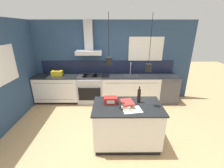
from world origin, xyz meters
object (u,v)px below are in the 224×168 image
at_px(oven_range, 91,89).
at_px(bottle_on_island, 139,96).
at_px(dishwasher, 167,88).
at_px(yellow_toolbox, 57,73).
at_px(red_supply_box, 111,100).
at_px(book_stack, 127,104).

xyz_separation_m(oven_range, bottle_on_island, (1.25, -1.85, 0.60)).
bearing_deg(dishwasher, bottle_on_island, -125.13).
distance_m(oven_range, bottle_on_island, 2.32).
height_order(dishwasher, yellow_toolbox, yellow_toolbox).
height_order(dishwasher, bottle_on_island, bottle_on_island).
distance_m(oven_range, red_supply_box, 2.08).
bearing_deg(oven_range, book_stack, -64.07).
bearing_deg(book_stack, red_supply_box, 156.36).
height_order(oven_range, bottle_on_island, bottle_on_island).
bearing_deg(yellow_toolbox, book_stack, -44.93).
bearing_deg(bottle_on_island, red_supply_box, -175.77).
xyz_separation_m(oven_range, red_supply_box, (0.67, -1.90, 0.52)).
relative_size(dishwasher, book_stack, 2.59).
bearing_deg(bottle_on_island, dishwasher, 54.87).
distance_m(oven_range, yellow_toolbox, 1.18).
height_order(bottle_on_island, yellow_toolbox, bottle_on_island).
xyz_separation_m(book_stack, yellow_toolbox, (-2.04, 2.04, 0.03)).
xyz_separation_m(oven_range, book_stack, (0.99, -2.03, 0.51)).
bearing_deg(bottle_on_island, book_stack, -145.64).
xyz_separation_m(red_supply_box, yellow_toolbox, (-1.73, 1.90, 0.01)).
bearing_deg(oven_range, bottle_on_island, -55.90).
height_order(bottle_on_island, book_stack, bottle_on_island).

